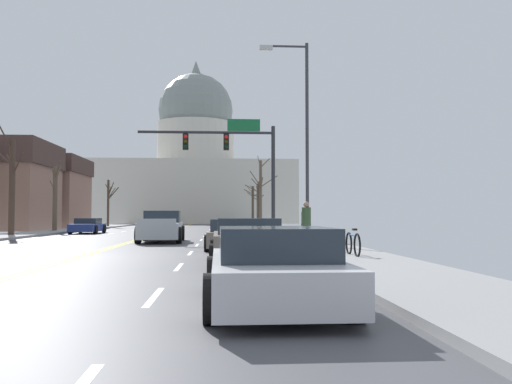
{
  "coord_description": "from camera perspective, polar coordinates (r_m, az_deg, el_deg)",
  "views": [
    {
      "loc": [
        4.62,
        -17.68,
        1.36
      ],
      "look_at": [
        7.46,
        27.15,
        3.28
      ],
      "focal_mm": 38.01,
      "sensor_mm": 36.0,
      "label": 1
    }
  ],
  "objects": [
    {
      "name": "ground",
      "position": [
        18.32,
        -18.34,
        -6.53
      ],
      "size": [
        20.0,
        180.0,
        0.2
      ],
      "color": "#4D4D52"
    },
    {
      "name": "signal_gantry",
      "position": [
        31.43,
        -2.2,
        4.15
      ],
      "size": [
        7.91,
        0.41,
        6.81
      ],
      "color": "#28282D",
      "rests_on": "ground"
    },
    {
      "name": "street_lamp_right",
      "position": [
        23.02,
        4.79,
        6.92
      ],
      "size": [
        2.08,
        0.24,
        8.51
      ],
      "color": "#333338",
      "rests_on": "ground"
    },
    {
      "name": "capitol_building",
      "position": [
        95.32,
        -6.39,
        2.36
      ],
      "size": [
        33.65,
        19.79,
        28.6
      ],
      "color": "beige",
      "rests_on": "ground"
    },
    {
      "name": "pickup_truck_near_00",
      "position": [
        28.08,
        -9.91,
        -3.73
      ],
      "size": [
        2.32,
        5.42,
        1.59
      ],
      "color": "#ADB2B7",
      "rests_on": "ground"
    },
    {
      "name": "sedan_near_01",
      "position": [
        21.61,
        -2.55,
        -4.57
      ],
      "size": [
        2.12,
        4.73,
        1.2
      ],
      "color": "#6B6056",
      "rests_on": "ground"
    },
    {
      "name": "sedan_near_02",
      "position": [
        15.2,
        -0.96,
        -5.3
      ],
      "size": [
        2.11,
        4.55,
        1.28
      ],
      "color": "#6B6056",
      "rests_on": "ground"
    },
    {
      "name": "sedan_near_03",
      "position": [
        8.23,
        1.84,
        -8.05
      ],
      "size": [
        2.07,
        4.49,
        1.18
      ],
      "color": "silver",
      "rests_on": "ground"
    },
    {
      "name": "sedan_oncoming_00",
      "position": [
        42.35,
        -17.28,
        -3.45
      ],
      "size": [
        2.02,
        4.49,
        1.14
      ],
      "color": "navy",
      "rests_on": "ground"
    },
    {
      "name": "sedan_oncoming_01",
      "position": [
        55.34,
        -10.31,
        -3.21
      ],
      "size": [
        2.12,
        4.55,
        1.26
      ],
      "color": "silver",
      "rests_on": "ground"
    },
    {
      "name": "flank_building_03",
      "position": [
        64.58,
        -22.48,
        0.01
      ],
      "size": [
        11.09,
        9.83,
        7.73
      ],
      "color": "#8C6656",
      "rests_on": "ground"
    },
    {
      "name": "bare_tree_00",
      "position": [
        61.11,
        0.27,
        -1.02
      ],
      "size": [
        2.15,
        1.65,
        5.37
      ],
      "color": "#423328",
      "rests_on": "ground"
    },
    {
      "name": "bare_tree_02",
      "position": [
        71.71,
        -0.34,
        -1.34
      ],
      "size": [
        1.8,
        1.71,
        5.06
      ],
      "color": "#4C3D2D",
      "rests_on": "ground"
    },
    {
      "name": "bare_tree_03",
      "position": [
        37.35,
        -24.31,
        0.7
      ],
      "size": [
        2.15,
        1.93,
        6.98
      ],
      "color": "#423328",
      "rests_on": "ground"
    },
    {
      "name": "bare_tree_04",
      "position": [
        65.62,
        0.17,
        -1.21
      ],
      "size": [
        1.95,
        2.79,
        5.02
      ],
      "color": "brown",
      "rests_on": "ground"
    },
    {
      "name": "bare_tree_05",
      "position": [
        62.57,
        -15.24,
        -0.89
      ],
      "size": [
        1.32,
        2.04,
        5.16
      ],
      "color": "#4C3D2D",
      "rests_on": "ground"
    },
    {
      "name": "bare_tree_06",
      "position": [
        51.56,
        0.51,
        0.02
      ],
      "size": [
        2.61,
        2.43,
        7.0
      ],
      "color": "brown",
      "rests_on": "ground"
    },
    {
      "name": "bare_tree_07",
      "position": [
        46.01,
        -20.39,
        -0.48
      ],
      "size": [
        1.32,
        2.16,
        5.46
      ],
      "color": "brown",
      "rests_on": "ground"
    },
    {
      "name": "pedestrian_00",
      "position": [
        26.84,
        5.15,
        -3.15
      ],
      "size": [
        0.35,
        0.34,
        1.61
      ],
      "color": "black",
      "rests_on": "ground"
    },
    {
      "name": "pedestrian_01",
      "position": [
        20.23,
        5.32,
        -3.18
      ],
      "size": [
        0.35,
        0.34,
        1.73
      ],
      "color": "black",
      "rests_on": "ground"
    },
    {
      "name": "bicycle_parked",
      "position": [
        16.86,
        10.17,
        -5.39
      ],
      "size": [
        0.12,
        1.77,
        0.85
      ],
      "color": "black",
      "rests_on": "ground"
    }
  ]
}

